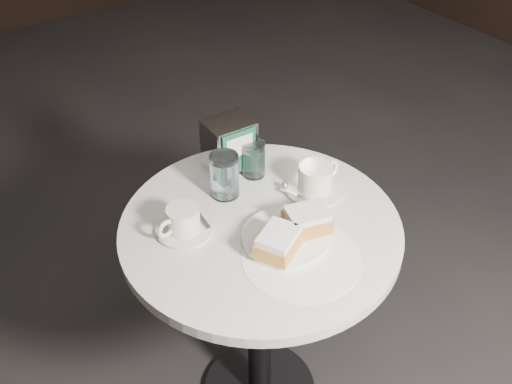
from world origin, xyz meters
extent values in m
cylinder|color=black|center=(0.00, 0.00, 0.36)|extent=(0.07, 0.07, 0.70)
cylinder|color=white|center=(0.00, 0.00, 0.73)|extent=(0.70, 0.70, 0.03)
cylinder|color=white|center=(0.01, -0.15, 0.75)|extent=(0.31, 0.31, 0.00)
cylinder|color=white|center=(0.01, -0.08, 0.75)|extent=(0.24, 0.24, 0.02)
cube|color=gold|center=(-0.03, -0.11, 0.78)|extent=(0.13, 0.12, 0.04)
cube|color=white|center=(-0.03, -0.11, 0.81)|extent=(0.12, 0.11, 0.02)
cube|color=#C97F3E|center=(0.07, -0.09, 0.78)|extent=(0.12, 0.11, 0.04)
cube|color=white|center=(0.07, -0.09, 0.81)|extent=(0.11, 0.10, 0.02)
cylinder|color=beige|center=(-0.17, 0.08, 0.75)|extent=(0.16, 0.16, 0.01)
cylinder|color=white|center=(-0.17, 0.08, 0.79)|extent=(0.09, 0.09, 0.06)
cylinder|color=#946C50|center=(-0.17, 0.08, 0.81)|extent=(0.09, 0.09, 0.00)
torus|color=silver|center=(-0.22, 0.07, 0.79)|extent=(0.05, 0.02, 0.05)
cube|color=#B6B5BA|center=(-0.12, 0.09, 0.76)|extent=(0.02, 0.10, 0.00)
sphere|color=#B3B3B7|center=(-0.13, 0.14, 0.76)|extent=(0.02, 0.02, 0.02)
cylinder|color=beige|center=(0.19, 0.02, 0.75)|extent=(0.17, 0.17, 0.01)
cylinder|color=white|center=(0.19, 0.02, 0.79)|extent=(0.10, 0.10, 0.07)
cylinder|color=#90664F|center=(0.19, 0.02, 0.82)|extent=(0.09, 0.09, 0.00)
torus|color=silver|center=(0.25, 0.03, 0.79)|extent=(0.06, 0.02, 0.06)
cube|color=#BABABF|center=(0.13, 0.02, 0.76)|extent=(0.05, 0.10, 0.00)
sphere|color=silver|center=(0.13, 0.07, 0.76)|extent=(0.02, 0.02, 0.02)
cylinder|color=white|center=(-0.01, 0.15, 0.81)|extent=(0.08, 0.08, 0.12)
cylinder|color=white|center=(-0.01, 0.15, 0.80)|extent=(0.07, 0.07, 0.10)
cylinder|color=silver|center=(0.10, 0.18, 0.80)|extent=(0.08, 0.08, 0.10)
cylinder|color=white|center=(0.10, 0.18, 0.79)|extent=(0.07, 0.07, 0.09)
cube|color=silver|center=(0.06, 0.25, 0.82)|extent=(0.13, 0.10, 0.15)
cube|color=#185538|center=(0.06, 0.19, 0.82)|extent=(0.10, 0.01, 0.13)
cube|color=white|center=(0.06, 0.19, 0.84)|extent=(0.08, 0.00, 0.06)
camera|label=1|loc=(-0.60, -0.87, 1.68)|focal=40.00mm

